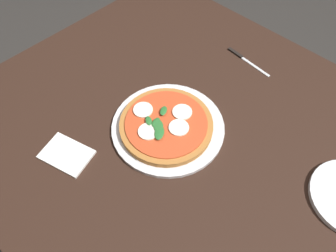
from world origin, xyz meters
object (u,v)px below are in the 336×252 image
(serving_tray, at_px, (168,127))
(dining_table, at_px, (190,149))
(pizza, at_px, (166,124))
(knife, at_px, (243,58))
(napkin, at_px, (67,154))

(serving_tray, bearing_deg, dining_table, -145.56)
(pizza, bearing_deg, knife, -87.79)
(dining_table, distance_m, pizza, 0.14)
(serving_tray, distance_m, napkin, 0.29)
(pizza, distance_m, knife, 0.39)
(napkin, bearing_deg, serving_tray, -117.90)
(knife, bearing_deg, serving_tray, 92.45)
(dining_table, relative_size, napkin, 9.92)
(serving_tray, bearing_deg, pizza, 78.54)
(serving_tray, relative_size, knife, 1.80)
(napkin, distance_m, knife, 0.65)
(serving_tray, distance_m, knife, 0.38)
(serving_tray, xyz_separation_m, knife, (0.02, -0.38, -0.00))
(pizza, bearing_deg, serving_tray, -101.46)
(serving_tray, xyz_separation_m, napkin, (0.13, 0.25, -0.00))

